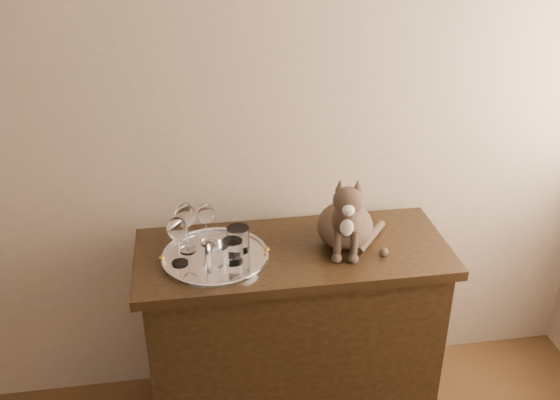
% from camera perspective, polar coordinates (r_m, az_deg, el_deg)
% --- Properties ---
extents(wall_back, '(4.00, 0.10, 2.70)m').
position_cam_1_polar(wall_back, '(2.44, -14.18, 8.36)').
color(wall_back, tan).
rests_on(wall_back, ground).
extents(sideboard, '(1.20, 0.50, 0.85)m').
position_cam_1_polar(sideboard, '(2.64, 1.12, -12.38)').
color(sideboard, black).
rests_on(sideboard, ground).
extents(tray, '(0.40, 0.40, 0.01)m').
position_cam_1_polar(tray, '(2.34, -5.95, -5.24)').
color(tray, silver).
rests_on(tray, sideboard).
extents(wine_glass_a, '(0.08, 0.08, 0.20)m').
position_cam_1_polar(wine_glass_a, '(2.34, -8.55, -2.49)').
color(wine_glass_a, white).
rests_on(wine_glass_a, tray).
extents(wine_glass_b, '(0.06, 0.06, 0.17)m').
position_cam_1_polar(wine_glass_b, '(2.38, -6.76, -2.17)').
color(wine_glass_b, white).
rests_on(wine_glass_b, tray).
extents(wine_glass_c, '(0.07, 0.07, 0.19)m').
position_cam_1_polar(wine_glass_c, '(2.27, -9.31, -3.71)').
color(wine_glass_c, white).
rests_on(wine_glass_c, tray).
extents(tumbler_a, '(0.08, 0.08, 0.09)m').
position_cam_1_polar(tumbler_a, '(2.28, -4.37, -4.70)').
color(tumbler_a, silver).
rests_on(tumbler_a, tray).
extents(tumbler_b, '(0.08, 0.08, 0.10)m').
position_cam_1_polar(tumbler_b, '(2.25, -5.79, -5.22)').
color(tumbler_b, white).
rests_on(tumbler_b, tray).
extents(tumbler_c, '(0.08, 0.08, 0.10)m').
position_cam_1_polar(tumbler_c, '(2.35, -3.84, -3.59)').
color(tumbler_c, white).
rests_on(tumbler_c, tray).
extents(cat, '(0.38, 0.37, 0.33)m').
position_cam_1_polar(cat, '(2.35, 6.06, -0.60)').
color(cat, '#48382B').
rests_on(cat, sideboard).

